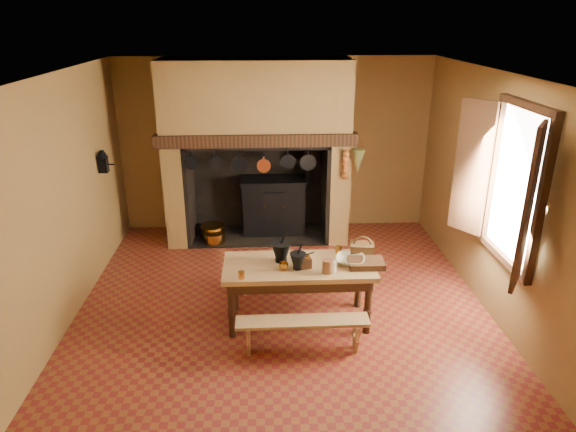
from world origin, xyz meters
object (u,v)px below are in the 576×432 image
object	(u,v)px
work_table	(299,273)
coffee_grinder	(306,262)
bench_front	(302,328)
wicker_basket	(362,249)
mixing_bowl	(350,260)
iron_range	(274,205)

from	to	relation	value
work_table	coffee_grinder	distance (m)	0.21
bench_front	wicker_basket	world-z (taller)	wicker_basket
coffee_grinder	mixing_bowl	distance (m)	0.52
coffee_grinder	bench_front	bearing A→B (deg)	-109.00
work_table	wicker_basket	size ratio (longest dim) A/B	5.87
iron_range	bench_front	distance (m)	3.30
coffee_grinder	wicker_basket	world-z (taller)	wicker_basket
work_table	mixing_bowl	size ratio (longest dim) A/B	5.15
mixing_bowl	coffee_grinder	bearing A→B (deg)	-172.44
mixing_bowl	wicker_basket	distance (m)	0.27
bench_front	wicker_basket	xyz separation A→B (m)	(0.75, 0.80, 0.53)
iron_range	bench_front	xyz separation A→B (m)	(0.22, -3.28, -0.19)
work_table	wicker_basket	distance (m)	0.80
wicker_basket	iron_range	bearing A→B (deg)	119.91
iron_range	coffee_grinder	size ratio (longest dim) A/B	8.60
bench_front	iron_range	bearing A→B (deg)	93.78
iron_range	coffee_grinder	xyz separation A→B (m)	(0.29, -2.75, 0.33)
work_table	coffee_grinder	xyz separation A→B (m)	(0.07, -0.07, 0.19)
mixing_bowl	wicker_basket	world-z (taller)	wicker_basket
bench_front	coffee_grinder	distance (m)	0.74
iron_range	wicker_basket	distance (m)	2.69
iron_range	wicker_basket	bearing A→B (deg)	-68.63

